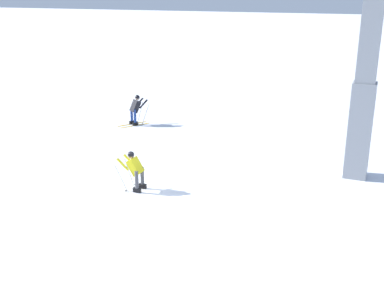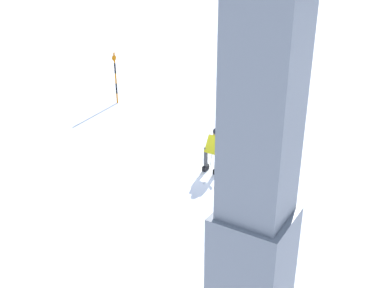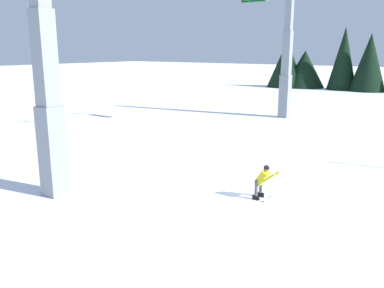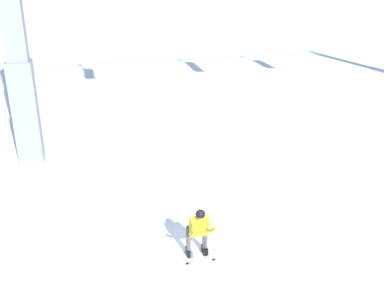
{
  "view_description": "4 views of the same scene",
  "coord_description": "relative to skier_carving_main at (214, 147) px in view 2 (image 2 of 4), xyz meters",
  "views": [
    {
      "loc": [
        13.47,
        7.43,
        6.81
      ],
      "look_at": [
        -0.22,
        1.71,
        1.99
      ],
      "focal_mm": 44.86,
      "sensor_mm": 36.0,
      "label": 1
    },
    {
      "loc": [
        -6.09,
        10.38,
        6.13
      ],
      "look_at": [
        -0.55,
        1.39,
        1.66
      ],
      "focal_mm": 39.25,
      "sensor_mm": 36.0,
      "label": 2
    },
    {
      "loc": [
        -13.98,
        -6.87,
        5.76
      ],
      "look_at": [
        0.25,
        3.26,
        1.63
      ],
      "focal_mm": 37.69,
      "sensor_mm": 36.0,
      "label": 3
    },
    {
      "loc": [
        -2.54,
        -9.07,
        6.6
      ],
      "look_at": [
        0.0,
        1.13,
        2.33
      ],
      "focal_mm": 41.59,
      "sensor_mm": 36.0,
      "label": 4
    }
  ],
  "objects": [
    {
      "name": "skier_carving_main",
      "position": [
        0.0,
        0.0,
        0.0
      ],
      "size": [
        0.71,
        1.63,
        1.54
      ],
      "color": "white",
      "rests_on": "ground_plane"
    },
    {
      "name": "ground_plane",
      "position": [
        0.23,
        0.46,
        -0.81
      ],
      "size": [
        260.0,
        260.0,
        0.0
      ],
      "primitive_type": "plane",
      "color": "white"
    },
    {
      "name": "lift_tower_near",
      "position": [
        -4.36,
        7.06,
        3.88
      ],
      "size": [
        0.83,
        2.55,
        11.36
      ],
      "color": "gray",
      "rests_on": "ground_plane"
    },
    {
      "name": "trail_marker_pole",
      "position": [
        7.54,
        -3.97,
        0.51
      ],
      "size": [
        0.07,
        0.28,
        2.45
      ],
      "color": "orange",
      "rests_on": "ground_plane"
    }
  ]
}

